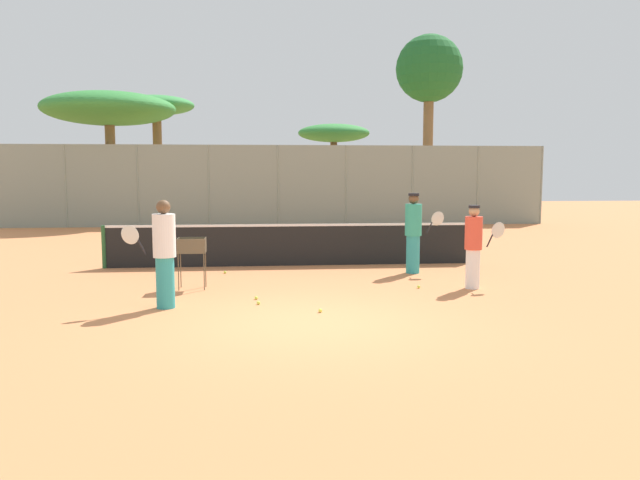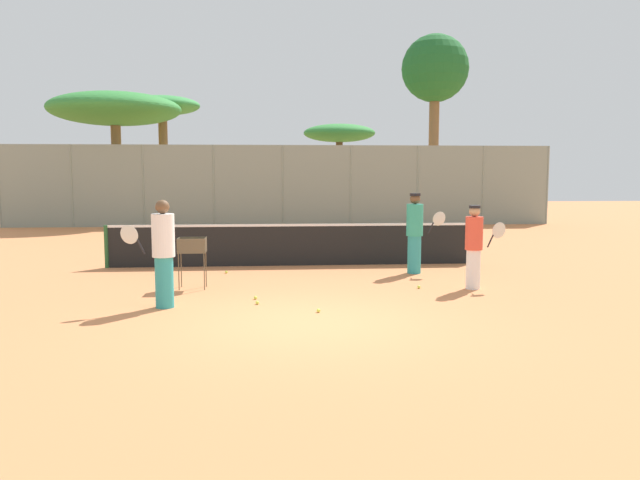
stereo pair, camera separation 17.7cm
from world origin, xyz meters
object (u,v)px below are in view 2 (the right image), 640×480
object	(u,v)px
ball_cart	(192,250)
player_red_cap	(415,232)
parked_car	(346,207)
tennis_net	(293,244)
player_white_outfit	(163,253)
player_yellow_shirt	(474,246)

from	to	relation	value
ball_cart	player_red_cap	bearing A→B (deg)	17.31
player_red_cap	parked_car	bearing A→B (deg)	98.11
tennis_net	player_white_outfit	world-z (taller)	player_white_outfit
player_yellow_shirt	ball_cart	xyz separation A→B (m)	(-5.74, 0.50, -0.08)
player_red_cap	ball_cart	distance (m)	5.23
tennis_net	player_white_outfit	xyz separation A→B (m)	(-2.46, -4.79, 0.42)
player_white_outfit	player_red_cap	world-z (taller)	player_white_outfit
player_white_outfit	tennis_net	bearing A→B (deg)	-128.75
tennis_net	ball_cart	world-z (taller)	tennis_net
player_red_cap	player_yellow_shirt	xyz separation A→B (m)	(0.75, -2.06, -0.09)
tennis_net	player_white_outfit	size ratio (longest dim) A/B	4.95
player_white_outfit	player_red_cap	size ratio (longest dim) A/B	1.01
player_red_cap	player_yellow_shirt	size ratio (longest dim) A/B	1.10
player_red_cap	player_white_outfit	bearing A→B (deg)	-138.09
player_yellow_shirt	parked_car	bearing A→B (deg)	85.89
player_white_outfit	parked_car	xyz separation A→B (m)	(5.66, 19.63, -0.32)
ball_cart	parked_car	bearing A→B (deg)	73.21
player_red_cap	parked_car	distance (m)	16.29
player_white_outfit	parked_car	size ratio (longest dim) A/B	0.45
ball_cart	parked_car	size ratio (longest dim) A/B	0.25
player_yellow_shirt	parked_car	distance (m)	18.34
tennis_net	player_yellow_shirt	bearing A→B (deg)	-44.51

